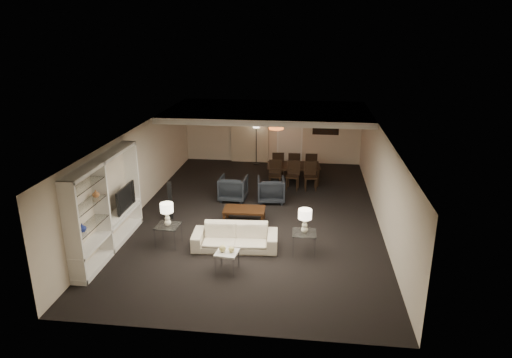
{
  "coord_description": "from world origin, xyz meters",
  "views": [
    {
      "loc": [
        1.47,
        -12.28,
        5.29
      ],
      "look_at": [
        0.0,
        0.0,
        1.1
      ],
      "focal_mm": 32.0,
      "sensor_mm": 36.0,
      "label": 1
    }
  ],
  "objects": [
    {
      "name": "wall_front",
      "position": [
        0.0,
        -5.5,
        1.25
      ],
      "size": [
        7.0,
        0.02,
        2.5
      ],
      "primitive_type": "cube",
      "color": "beige",
      "rests_on": "ground"
    },
    {
      "name": "door",
      "position": [
        0.7,
        5.47,
        1.05
      ],
      "size": [
        0.9,
        0.05,
        2.1
      ],
      "primitive_type": "cube",
      "color": "silver",
      "rests_on": "wall_back"
    },
    {
      "name": "vase_amber",
      "position": [
        -3.31,
        -3.07,
        1.65
      ],
      "size": [
        0.17,
        0.17,
        0.18
      ],
      "primitive_type": "imported",
      "color": "#AF6C3A",
      "rests_on": "media_unit"
    },
    {
      "name": "painting",
      "position": [
        2.1,
        5.46,
        1.55
      ],
      "size": [
        0.95,
        0.04,
        0.65
      ],
      "primitive_type": "cube",
      "color": "#142D38",
      "rests_on": "wall_back"
    },
    {
      "name": "curtains",
      "position": [
        -0.9,
        5.42,
        1.2
      ],
      "size": [
        1.5,
        0.12,
        2.4
      ],
      "primitive_type": "cube",
      "color": "beige",
      "rests_on": "wall_back"
    },
    {
      "name": "chair_fr",
      "position": [
        1.57,
        3.63,
        0.48
      ],
      "size": [
        0.46,
        0.46,
        0.95
      ],
      "primitive_type": null,
      "rotation": [
        0.0,
        0.0,
        3.18
      ],
      "color": "black",
      "rests_on": "floor"
    },
    {
      "name": "vase_blue",
      "position": [
        -3.31,
        -3.84,
        1.15
      ],
      "size": [
        0.18,
        0.18,
        0.19
      ],
      "primitive_type": "imported",
      "color": "navy",
      "rests_on": "media_unit"
    },
    {
      "name": "table_lamp_right",
      "position": [
        1.44,
        -2.2,
        0.83
      ],
      "size": [
        0.36,
        0.36,
        0.59
      ],
      "primitive_type": null,
      "rotation": [
        0.0,
        0.0,
        -0.1
      ],
      "color": "beige",
      "rests_on": "side_table_right"
    },
    {
      "name": "armchair_right",
      "position": [
        0.34,
        1.1,
        0.39
      ],
      "size": [
        0.93,
        0.95,
        0.78
      ],
      "primitive_type": "imported",
      "rotation": [
        0.0,
        0.0,
        3.27
      ],
      "color": "black",
      "rests_on": "floor"
    },
    {
      "name": "chair_nl",
      "position": [
        0.37,
        2.33,
        0.48
      ],
      "size": [
        0.46,
        0.46,
        0.95
      ],
      "primitive_type": null,
      "rotation": [
        0.0,
        0.0,
        0.04
      ],
      "color": "black",
      "rests_on": "floor"
    },
    {
      "name": "floor_speaker",
      "position": [
        -2.4,
        -0.57,
        0.55
      ],
      "size": [
        0.15,
        0.15,
        1.11
      ],
      "primitive_type": "cube",
      "rotation": [
        0.0,
        0.0,
        0.29
      ],
      "color": "black",
      "rests_on": "floor"
    },
    {
      "name": "floor",
      "position": [
        0.0,
        0.0,
        0.0
      ],
      "size": [
        11.0,
        11.0,
        0.0
      ],
      "primitive_type": "plane",
      "color": "black",
      "rests_on": "ground"
    },
    {
      "name": "sofa",
      "position": [
        -0.26,
        -2.2,
        0.31
      ],
      "size": [
        2.14,
        0.95,
        0.61
      ],
      "primitive_type": "imported",
      "rotation": [
        0.0,
        0.0,
        0.06
      ],
      "color": "beige",
      "rests_on": "floor"
    },
    {
      "name": "marble_table",
      "position": [
        -0.26,
        -3.3,
        0.24
      ],
      "size": [
        0.54,
        0.54,
        0.48
      ],
      "primitive_type": null,
      "rotation": [
        0.0,
        0.0,
        -0.13
      ],
      "color": "silver",
      "rests_on": "floor"
    },
    {
      "name": "chair_nr",
      "position": [
        1.57,
        2.33,
        0.48
      ],
      "size": [
        0.49,
        0.49,
        0.95
      ],
      "primitive_type": null,
      "rotation": [
        0.0,
        0.0,
        0.11
      ],
      "color": "black",
      "rests_on": "floor"
    },
    {
      "name": "dining_table",
      "position": [
        0.97,
        2.98,
        0.32
      ],
      "size": [
        1.91,
        1.18,
        0.64
      ],
      "primitive_type": "imported",
      "rotation": [
        0.0,
        0.0,
        0.09
      ],
      "color": "black",
      "rests_on": "floor"
    },
    {
      "name": "ceiling",
      "position": [
        0.0,
        0.0,
        2.5
      ],
      "size": [
        7.0,
        11.0,
        0.02
      ],
      "primitive_type": "cube",
      "color": "silver",
      "rests_on": "ground"
    },
    {
      "name": "wall_left",
      "position": [
        -3.5,
        0.0,
        1.25
      ],
      "size": [
        0.02,
        11.0,
        2.5
      ],
      "primitive_type": "cube",
      "color": "beige",
      "rests_on": "ground"
    },
    {
      "name": "pendant_light",
      "position": [
        0.3,
        3.5,
        1.92
      ],
      "size": [
        0.52,
        0.52,
        0.24
      ],
      "primitive_type": "cylinder",
      "color": "#D8591E",
      "rests_on": "ceiling_soffit"
    },
    {
      "name": "floor_lamp",
      "position": [
        -0.6,
        5.11,
        0.85
      ],
      "size": [
        0.26,
        0.26,
        1.7
      ],
      "primitive_type": null,
      "rotation": [
        0.0,
        0.0,
        0.07
      ],
      "color": "black",
      "rests_on": "floor"
    },
    {
      "name": "chair_fl",
      "position": [
        0.37,
        3.63,
        0.48
      ],
      "size": [
        0.49,
        0.49,
        0.95
      ],
      "primitive_type": null,
      "rotation": [
        0.0,
        0.0,
        3.25
      ],
      "color": "black",
      "rests_on": "floor"
    },
    {
      "name": "side_table_right",
      "position": [
        1.44,
        -2.2,
        0.27
      ],
      "size": [
        0.59,
        0.59,
        0.54
      ],
      "primitive_type": null,
      "rotation": [
        0.0,
        0.0,
        0.02
      ],
      "color": "white",
      "rests_on": "floor"
    },
    {
      "name": "side_table_left",
      "position": [
        -1.96,
        -2.2,
        0.27
      ],
      "size": [
        0.61,
        0.61,
        0.54
      ],
      "primitive_type": null,
      "rotation": [
        0.0,
        0.0,
        -0.06
      ],
      "color": "white",
      "rests_on": "floor"
    },
    {
      "name": "gold_gourd_a",
      "position": [
        -0.36,
        -3.3,
        0.56
      ],
      "size": [
        0.15,
        0.15,
        0.15
      ],
      "primitive_type": "sphere",
      "color": "#DAC773",
      "rests_on": "marble_table"
    },
    {
      "name": "coffee_table",
      "position": [
        -0.26,
        -0.6,
        0.21
      ],
      "size": [
        1.16,
        0.69,
        0.41
      ],
      "primitive_type": null,
      "rotation": [
        0.0,
        0.0,
        0.02
      ],
      "color": "black",
      "rests_on": "floor"
    },
    {
      "name": "wall_back",
      "position": [
        0.0,
        5.5,
        1.25
      ],
      "size": [
        7.0,
        0.02,
        2.5
      ],
      "primitive_type": "cube",
      "color": "beige",
      "rests_on": "ground"
    },
    {
      "name": "armchair_left",
      "position": [
        -0.86,
        1.1,
        0.39
      ],
      "size": [
        0.87,
        0.89,
        0.78
      ],
      "primitive_type": "imported",
      "rotation": [
        0.0,
        0.0,
        3.1
      ],
      "color": "black",
      "rests_on": "floor"
    },
    {
      "name": "chair_fm",
      "position": [
        0.97,
        3.63,
        0.48
      ],
      "size": [
        0.44,
        0.44,
        0.95
      ],
      "primitive_type": null,
      "rotation": [
        0.0,
        0.0,
        3.14
      ],
      "color": "black",
      "rests_on": "floor"
    },
    {
      "name": "media_unit",
      "position": [
        -3.31,
        -2.6,
        1.18
      ],
      "size": [
        0.38,
        3.4,
        2.35
      ],
      "primitive_type": null,
      "color": "white",
      "rests_on": "wall_left"
    },
    {
      "name": "chair_nm",
      "position": [
        0.97,
        2.33,
        0.48
      ],
      "size": [
        0.49,
        0.49,
        0.95
      ],
      "primitive_type": null,
      "rotation": [
        0.0,
        0.0,
        -0.12
      ],
      "color": "black",
      "rests_on": "floor"
    },
    {
      "name": "gold_gourd_b",
      "position": [
        -0.16,
        -3.3,
        0.55
      ],
      "size": [
        0.13,
        0.13,
        0.13
      ],
      "primitive_type": "sphere",
      "color": "#E0CF76",
      "rests_on": "marble_table"
    },
    {
      "name": "ceiling_soffit",
      "position": [
        0.0,
        3.5,
        2.4
      ],
      "size": [
        7.0,
        4.0,
        0.2
      ],
      "primitive_type": "cube",
      "color": "silver",
      "rests_on": "ceiling"
    },
    {
      "name": "television",
      "position": [
        -3.28,
        -1.79,
        1.06
      ],
      "size": [
        1.08,
        0.14,
        0.62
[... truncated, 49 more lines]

